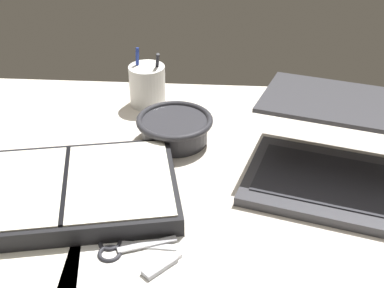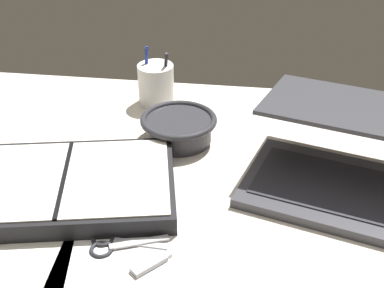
{
  "view_description": "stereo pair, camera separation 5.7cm",
  "coord_description": "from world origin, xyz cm",
  "px_view_note": "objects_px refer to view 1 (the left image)",
  "views": [
    {
      "loc": [
        7.82,
        -75.56,
        62.25
      ],
      "look_at": [
        1.87,
        9.53,
        9.0
      ],
      "focal_mm": 50.0,
      "sensor_mm": 36.0,
      "label": 1
    },
    {
      "loc": [
        13.48,
        -74.98,
        62.25
      ],
      "look_at": [
        1.87,
        9.53,
        9.0
      ],
      "focal_mm": 50.0,
      "sensor_mm": 36.0,
      "label": 2
    }
  ],
  "objects_px": {
    "planner": "(66,191)",
    "pen_cup": "(147,85)",
    "laptop": "(339,155)",
    "bowl": "(175,128)",
    "scissors": "(119,247)"
  },
  "relations": [
    {
      "from": "pen_cup",
      "to": "planner",
      "type": "bearing_deg",
      "value": -103.75
    },
    {
      "from": "laptop",
      "to": "pen_cup",
      "type": "height_order",
      "value": "laptop"
    },
    {
      "from": "laptop",
      "to": "planner",
      "type": "distance_m",
      "value": 0.51
    },
    {
      "from": "scissors",
      "to": "laptop",
      "type": "bearing_deg",
      "value": 20.96
    },
    {
      "from": "bowl",
      "to": "pen_cup",
      "type": "distance_m",
      "value": 0.19
    },
    {
      "from": "planner",
      "to": "laptop",
      "type": "bearing_deg",
      "value": -0.28
    },
    {
      "from": "bowl",
      "to": "scissors",
      "type": "bearing_deg",
      "value": -99.58
    },
    {
      "from": "laptop",
      "to": "pen_cup",
      "type": "relative_size",
      "value": 2.92
    },
    {
      "from": "pen_cup",
      "to": "laptop",
      "type": "bearing_deg",
      "value": -35.06
    },
    {
      "from": "pen_cup",
      "to": "planner",
      "type": "height_order",
      "value": "pen_cup"
    },
    {
      "from": "planner",
      "to": "pen_cup",
      "type": "bearing_deg",
      "value": 64.28
    },
    {
      "from": "laptop",
      "to": "scissors",
      "type": "height_order",
      "value": "laptop"
    },
    {
      "from": "pen_cup",
      "to": "planner",
      "type": "relative_size",
      "value": 0.31
    },
    {
      "from": "bowl",
      "to": "planner",
      "type": "bearing_deg",
      "value": -128.73
    },
    {
      "from": "planner",
      "to": "scissors",
      "type": "bearing_deg",
      "value": -57.67
    }
  ]
}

